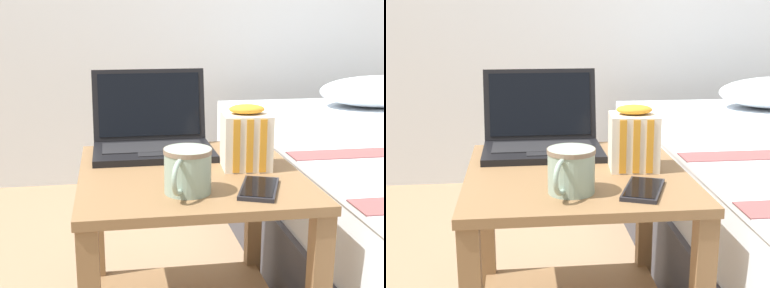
# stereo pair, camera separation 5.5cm
# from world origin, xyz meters

# --- Properties ---
(bedside_table) EXTENTS (0.54, 0.58, 0.54)m
(bedside_table) POSITION_xyz_m (0.00, 0.00, 0.35)
(bedside_table) COLOR olive
(bedside_table) RESTS_ON ground_plane
(laptop) EXTENTS (0.33, 0.26, 0.22)m
(laptop) POSITION_xyz_m (-0.08, 0.20, 0.59)
(laptop) COLOR black
(laptop) RESTS_ON bedside_table
(mug_front_left) EXTENTS (0.11, 0.14, 0.10)m
(mug_front_left) POSITION_xyz_m (-0.03, -0.16, 0.60)
(mug_front_left) COLOR #8CA593
(mug_front_left) RESTS_ON bedside_table
(snack_bag) EXTENTS (0.13, 0.12, 0.16)m
(snack_bag) POSITION_xyz_m (0.15, 0.01, 0.62)
(snack_bag) COLOR silver
(snack_bag) RESTS_ON bedside_table
(cell_phone) EXTENTS (0.13, 0.17, 0.01)m
(cell_phone) POSITION_xyz_m (0.13, -0.17, 0.55)
(cell_phone) COLOR black
(cell_phone) RESTS_ON bedside_table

